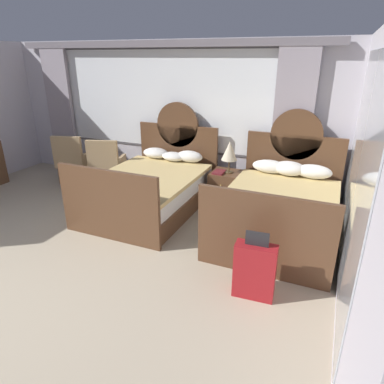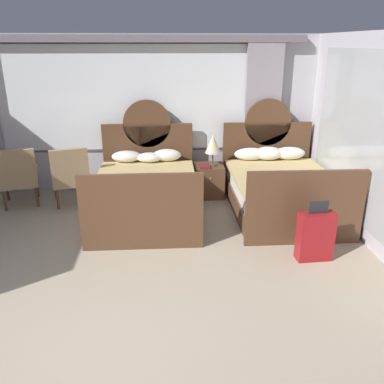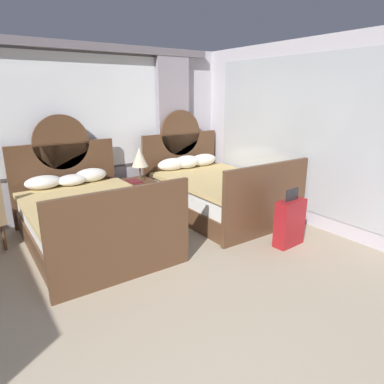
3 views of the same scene
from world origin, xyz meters
name	(u,v)px [view 1 (image 1 of 3)]	position (x,y,z in m)	size (l,w,h in m)	color
wall_back_window	(163,111)	(0.00, 4.26, 1.44)	(6.76, 0.22, 2.70)	silver
wall_right_mirror	(362,178)	(3.41, 1.85, 1.35)	(0.08, 4.85, 2.70)	silver
bed_near_window	(151,188)	(0.40, 3.02, 0.36)	(1.58, 2.27, 1.65)	brown
bed_near_mirror	(280,209)	(2.53, 3.03, 0.37)	(1.58, 2.27, 1.65)	brown
nightstand_between_beds	(225,187)	(1.47, 3.76, 0.28)	(0.49, 0.52, 0.56)	brown
table_lamp_on_nightstand	(229,151)	(1.52, 3.74, 0.94)	(0.27, 0.27, 0.54)	brown
book_on_nightstand	(219,172)	(1.38, 3.66, 0.58)	(0.18, 0.26, 0.03)	maroon
armchair_by_window_left	(106,163)	(-0.86, 3.51, 0.52)	(0.74, 0.74, 0.99)	tan
armchair_by_window_centre	(72,158)	(-1.69, 3.51, 0.52)	(0.72, 0.72, 0.99)	tan
suitcase_on_floor	(255,271)	(2.55, 1.46, 0.32)	(0.45, 0.22, 0.78)	maroon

